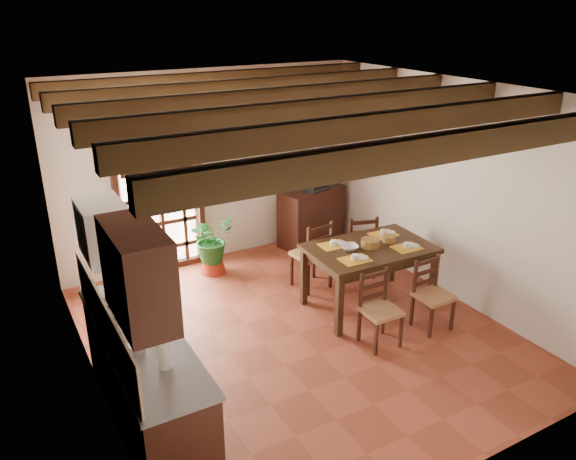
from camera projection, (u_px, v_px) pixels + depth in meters
ground_plane at (297, 333)px, 6.62m from camera, size 5.00×5.00×0.00m
room_shell at (298, 186)px, 5.94m from camera, size 4.52×5.02×2.81m
ceiling_beams at (299, 103)px, 5.61m from camera, size 4.50×4.34×0.20m
french_door at (159, 192)px, 7.79m from camera, size 1.26×0.11×2.32m
kitchen_counter at (145, 378)px, 5.07m from camera, size 0.64×2.25×1.38m
upper_cabinet at (138, 275)px, 3.93m from camera, size 0.35×0.80×0.70m
range_hood at (103, 231)px, 4.99m from camera, size 0.38×0.60×0.54m
counter_items at (137, 327)px, 4.96m from camera, size 0.50×1.43×0.25m
dining_table at (370, 254)px, 6.96m from camera, size 1.56×1.03×0.82m
chair_near_left at (379, 323)px, 6.32m from camera, size 0.40×0.39×0.86m
chair_near_right at (432, 307)px, 6.65m from camera, size 0.40×0.38×0.86m
chair_far_left at (312, 266)px, 7.59m from camera, size 0.49×0.48×0.97m
chair_far_right at (358, 256)px, 7.92m from camera, size 0.53×0.51×0.93m
table_setting at (370, 239)px, 6.88m from camera, size 1.11×0.74×0.10m
table_bowl at (349, 247)px, 6.84m from camera, size 0.26×0.26×0.05m
sideboard at (311, 216)px, 8.96m from camera, size 1.16×0.73×0.91m
crt_tv at (312, 177)px, 8.71m from camera, size 0.54×0.52×0.38m
fuse_box at (301, 133)px, 8.65m from camera, size 0.25×0.03×0.32m
plant_pot at (213, 265)px, 8.07m from camera, size 0.36×0.36×0.22m
potted_plant at (212, 236)px, 7.90m from camera, size 2.02×1.88×1.83m
wall_shelf at (368, 156)px, 8.32m from camera, size 0.20×0.42×0.20m
shelf_vase at (368, 146)px, 8.27m from camera, size 0.15×0.15×0.15m
shelf_flowers at (369, 132)px, 8.19m from camera, size 0.14×0.14×0.36m
framed_picture at (374, 119)px, 8.15m from camera, size 0.03×0.32×0.32m
pendant_lamp at (371, 145)px, 6.52m from camera, size 0.36×0.36×0.84m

